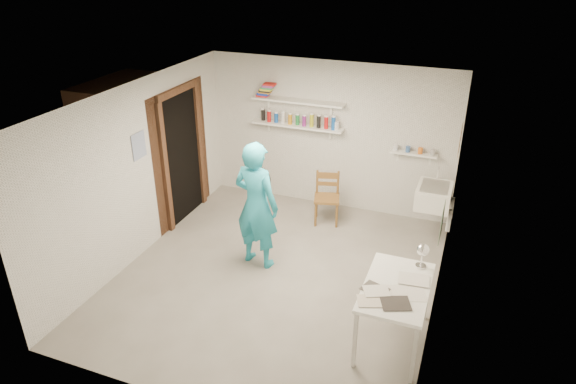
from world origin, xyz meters
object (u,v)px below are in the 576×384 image
(wall_clock, at_px, (260,178))
(wooden_chair, at_px, (327,198))
(man, at_px, (257,205))
(work_table, at_px, (394,314))
(desk_lamp, at_px, (423,250))
(belfast_sink, at_px, (434,196))

(wall_clock, relative_size, wooden_chair, 0.38)
(man, xyz_separation_m, work_table, (2.01, -0.91, -0.51))
(man, bearing_deg, wall_clock, -70.34)
(desk_lamp, bearing_deg, work_table, -112.42)
(wall_clock, bearing_deg, belfast_sink, 40.42)
(man, bearing_deg, desk_lamp, 177.87)
(belfast_sink, relative_size, wall_clock, 1.90)
(wall_clock, relative_size, work_table, 0.28)
(belfast_sink, bearing_deg, wooden_chair, -177.07)
(belfast_sink, distance_m, work_table, 2.43)
(man, xyz_separation_m, desk_lamp, (2.19, -0.46, 0.08))
(wooden_chair, height_order, work_table, wooden_chair)
(belfast_sink, height_order, wooden_chair, belfast_sink)
(desk_lamp, bearing_deg, wall_clock, 163.02)
(wooden_chair, relative_size, work_table, 0.74)
(belfast_sink, relative_size, wooden_chair, 0.73)
(wall_clock, bearing_deg, man, -70.34)
(man, height_order, wooden_chair, man)
(man, xyz_separation_m, wall_clock, (-0.04, 0.22, 0.29))
(belfast_sink, xyz_separation_m, desk_lamp, (0.07, -1.96, 0.27))
(desk_lamp, bearing_deg, belfast_sink, 92.18)
(belfast_sink, bearing_deg, man, -144.86)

